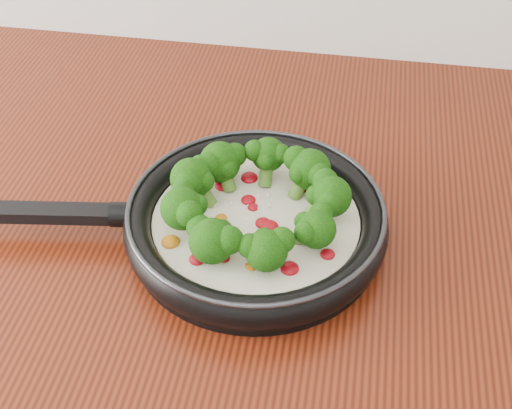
# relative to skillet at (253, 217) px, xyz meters

# --- Properties ---
(skillet) EXTENTS (0.47, 0.33, 0.08)m
(skillet) POSITION_rel_skillet_xyz_m (0.00, 0.00, 0.00)
(skillet) COLOR black
(skillet) RESTS_ON counter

